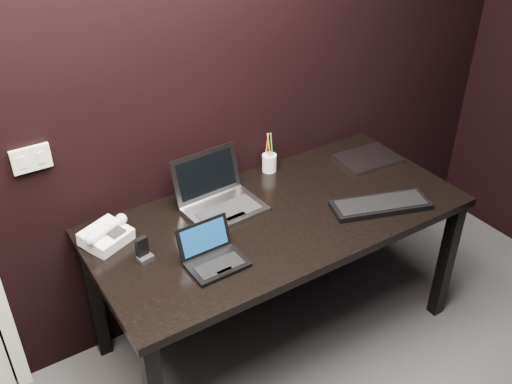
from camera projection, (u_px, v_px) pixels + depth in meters
wall_back at (170, 82)px, 2.41m from camera, size 4.00×0.00×4.00m
wall_switch at (31, 159)px, 2.22m from camera, size 0.15×0.02×0.10m
desk at (279, 227)px, 2.61m from camera, size 1.70×0.80×0.74m
netbook at (213, 257)px, 2.27m from camera, size 0.23×0.21×0.15m
silver_laptop at (220, 200)px, 2.58m from camera, size 0.36×0.33×0.23m
ext_keyboard at (381, 205)px, 2.61m from camera, size 0.48×0.29×0.03m
closed_laptop at (368, 159)px, 2.97m from camera, size 0.32×0.24×0.02m
desk_phone at (106, 235)px, 2.37m from camera, size 0.23×0.22×0.11m
mobile_phone at (143, 252)px, 2.28m from camera, size 0.07×0.06×0.10m
pen_cup at (269, 162)px, 2.86m from camera, size 0.09×0.09×0.21m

